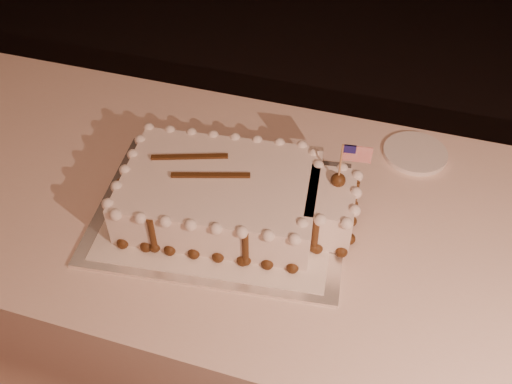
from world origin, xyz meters
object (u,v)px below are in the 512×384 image
(cake_board, at_px, (222,212))
(side_plate, at_px, (415,153))
(banquet_table, at_px, (318,319))
(sheet_cake, at_px, (234,196))

(cake_board, xyz_separation_m, side_plate, (0.39, 0.33, 0.00))
(banquet_table, relative_size, cake_board, 4.35)
(side_plate, bearing_deg, banquet_table, -117.41)
(banquet_table, distance_m, sheet_cake, 0.48)
(banquet_table, height_order, sheet_cake, sheet_cake)
(cake_board, distance_m, sheet_cake, 0.06)
(cake_board, relative_size, sheet_cake, 1.04)
(cake_board, distance_m, side_plate, 0.51)
(cake_board, height_order, side_plate, side_plate)
(banquet_table, bearing_deg, side_plate, 62.59)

